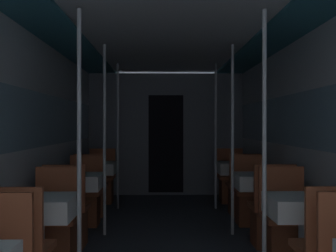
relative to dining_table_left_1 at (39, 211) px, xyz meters
The scene contains 26 objects.
wall_left 1.21m from the dining_table_left_1, 109.80° to the left, with size 0.05×9.84×2.23m.
wall_right 2.78m from the dining_table_left_1, 21.97° to the left, with size 0.05×9.84×2.23m.
ceiling_panel 2.24m from the dining_table_left_1, 43.34° to the left, with size 2.89×9.84×0.07m.
bulkhead_far 4.98m from the dining_table_left_1, 77.43° to the left, with size 2.83×0.09×2.23m.
dining_table_left_1 is the anchor object (origin of this frame).
chair_left_far_1 0.64m from the dining_table_left_1, 90.00° to the left, with size 0.43×0.43×0.89m.
support_pole_left_1 0.61m from the dining_table_left_1, ahead, with size 0.04×0.04×2.23m.
dining_table_left_2 1.70m from the dining_table_left_1, 90.00° to the left, with size 0.58×0.58×0.71m.
chair_left_near_2 1.19m from the dining_table_left_1, 90.00° to the left, with size 0.43×0.43×0.89m.
chair_left_far_2 2.27m from the dining_table_left_1, 90.00° to the left, with size 0.43×0.43×0.89m.
support_pole_left_2 1.80m from the dining_table_left_1, 79.11° to the left, with size 0.04×0.04×2.23m.
dining_table_left_3 3.39m from the dining_table_left_1, 90.00° to the left, with size 0.58×0.58×0.71m.
chair_left_near_3 2.86m from the dining_table_left_1, 90.00° to the left, with size 0.43×0.43×0.89m.
chair_left_far_3 3.96m from the dining_table_left_1, 90.00° to the left, with size 0.43×0.43×0.89m.
support_pole_left_3 3.45m from the dining_table_left_1, 84.51° to the left, with size 0.04×0.04×2.23m.
dining_table_right_1 2.16m from the dining_table_left_1, ahead, with size 0.58×0.58×0.71m.
chair_right_far_1 2.25m from the dining_table_left_1, 14.37° to the left, with size 0.43×0.43×0.89m.
support_pole_right_1 1.90m from the dining_table_left_1, ahead, with size 0.04×0.04×2.23m.
dining_table_right_2 2.74m from the dining_table_left_1, 38.18° to the left, with size 0.58×0.58×0.71m.
chair_right_near_2 2.46m from the dining_table_left_1, 27.92° to the left, with size 0.43×0.43×0.89m.
chair_right_far_2 3.13m from the dining_table_left_1, 46.19° to the left, with size 0.43×0.43×0.89m.
support_pole_right_2 2.55m from the dining_table_left_1, 42.81° to the left, with size 0.04×0.04×2.23m.
dining_table_right_3 4.02m from the dining_table_left_1, 57.55° to the left, with size 0.58×0.58×0.71m.
chair_right_near_3 3.58m from the dining_table_left_1, 52.77° to the left, with size 0.43×0.43×0.89m.
chair_right_far_3 4.51m from the dining_table_left_1, 61.33° to the left, with size 0.43×0.43×0.89m.
support_pole_right_3 3.89m from the dining_table_left_1, 61.64° to the left, with size 0.04×0.04×2.23m.
Camera 1 is at (-0.09, -1.28, 1.30)m, focal length 50.00 mm.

